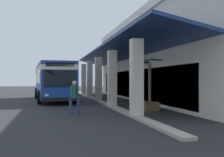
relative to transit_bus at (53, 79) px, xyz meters
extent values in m
plane|color=#262628|center=(0.43, 6.96, -1.85)|extent=(120.00, 120.00, 0.00)
cube|color=#9E998E|center=(1.21, 3.67, -1.79)|extent=(33.65, 0.50, 0.12)
cube|color=beige|center=(1.21, 13.37, 1.52)|extent=(28.04, 13.36, 6.74)
cube|color=silver|center=(1.21, 13.37, 5.18)|extent=(28.34, 13.66, 0.60)
cube|color=beige|center=(-10.00, 3.76, 0.00)|extent=(0.55, 0.55, 3.71)
cube|color=beige|center=(-4.39, 3.76, 0.00)|extent=(0.55, 0.55, 3.71)
cube|color=beige|center=(1.21, 3.76, 0.00)|extent=(0.55, 0.55, 3.71)
cube|color=beige|center=(6.82, 3.76, 0.00)|extent=(0.55, 0.55, 3.71)
cube|color=beige|center=(12.43, 3.76, 0.00)|extent=(0.55, 0.55, 3.71)
cube|color=navy|center=(1.21, 5.09, 2.20)|extent=(28.04, 3.16, 0.82)
cube|color=#19232D|center=(1.21, 6.73, -0.45)|extent=(23.55, 0.08, 2.40)
cube|color=#193D9E|center=(0.05, 0.00, -0.13)|extent=(11.16, 3.36, 2.75)
cube|color=silver|center=(0.05, 0.00, 0.80)|extent=(11.18, 3.39, 0.36)
cube|color=#19232D|center=(-0.25, -0.02, 0.10)|extent=(9.41, 3.26, 0.90)
cube|color=#19232D|center=(5.51, 0.41, 0.00)|extent=(0.23, 2.24, 1.20)
cube|color=black|center=(5.52, 0.41, 0.97)|extent=(0.20, 1.94, 0.28)
cube|color=black|center=(5.64, 0.42, -1.40)|extent=(0.38, 2.46, 0.24)
cube|color=silver|center=(5.49, 1.31, -1.10)|extent=(0.08, 0.24, 0.16)
cube|color=silver|center=(5.62, -0.47, -1.10)|extent=(0.08, 0.24, 0.16)
cube|color=silver|center=(-1.44, -0.11, 1.37)|extent=(2.53, 1.96, 0.24)
cylinder|color=black|center=(3.58, 1.55, -1.35)|extent=(1.00, 0.30, 1.00)
cylinder|color=black|center=(3.77, -1.00, -1.35)|extent=(1.00, 0.30, 1.00)
cylinder|color=black|center=(-3.11, 1.05, -1.35)|extent=(1.00, 0.30, 1.00)
cylinder|color=black|center=(-2.92, -1.50, -1.35)|extent=(1.00, 0.30, 1.00)
cylinder|color=navy|center=(11.00, 1.14, -1.43)|extent=(0.16, 0.16, 0.85)
cylinder|color=navy|center=(11.02, 0.76, -1.43)|extent=(0.16, 0.16, 0.85)
cube|color=#26664C|center=(11.01, 0.95, -0.68)|extent=(0.54, 0.41, 0.64)
sphere|color=tan|center=(11.01, 0.95, -0.24)|extent=(0.23, 0.23, 0.23)
cylinder|color=#26664C|center=(10.76, 1.12, -0.65)|extent=(0.09, 0.09, 0.58)
cylinder|color=#26664C|center=(11.26, 0.78, -0.65)|extent=(0.09, 0.09, 0.58)
cube|color=brown|center=(9.76, 5.36, -1.60)|extent=(0.87, 0.87, 0.51)
cylinder|color=#332319|center=(9.76, 5.36, -1.33)|extent=(0.74, 0.74, 0.02)
cylinder|color=brown|center=(9.76, 5.36, -0.25)|extent=(0.16, 0.16, 2.18)
ellipsoid|color=#286B33|center=(10.29, 5.26, 1.08)|extent=(1.09, 0.39, 0.19)
ellipsoid|color=#286B33|center=(9.69, 5.78, 1.08)|extent=(0.34, 0.87, 0.16)
ellipsoid|color=#286B33|center=(9.25, 5.28, 1.07)|extent=(1.05, 0.37, 0.16)
ellipsoid|color=#286B33|center=(9.91, 4.86, 0.91)|extent=(0.51, 1.06, 0.19)
camera|label=1|loc=(25.79, -0.25, -0.09)|focal=47.06mm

